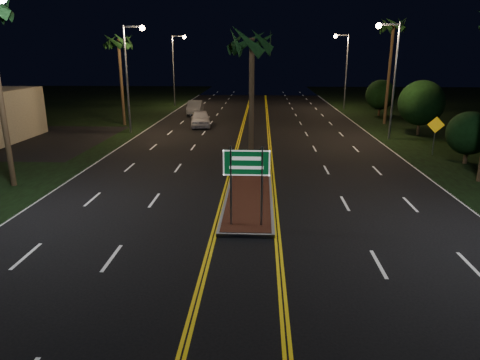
# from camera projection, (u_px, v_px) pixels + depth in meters

# --- Properties ---
(ground) EXTENTS (120.00, 120.00, 0.00)m
(ground) POSITION_uv_depth(u_px,v_px,m) (243.00, 261.00, 14.39)
(ground) COLOR black
(ground) RESTS_ON ground
(median_island) EXTENTS (2.25, 10.25, 0.17)m
(median_island) POSITION_uv_depth(u_px,v_px,m) (249.00, 193.00, 21.07)
(median_island) COLOR gray
(median_island) RESTS_ON ground
(highway_sign) EXTENTS (1.80, 0.08, 3.20)m
(highway_sign) POSITION_uv_depth(u_px,v_px,m) (246.00, 170.00, 16.38)
(highway_sign) COLOR gray
(highway_sign) RESTS_ON ground
(streetlight_left_mid) EXTENTS (1.91, 0.44, 9.00)m
(streetlight_left_mid) POSITION_uv_depth(u_px,v_px,m) (130.00, 67.00, 36.27)
(streetlight_left_mid) COLOR gray
(streetlight_left_mid) RESTS_ON ground
(streetlight_left_far) EXTENTS (1.91, 0.44, 9.00)m
(streetlight_left_far) POSITION_uv_depth(u_px,v_px,m) (176.00, 62.00, 55.43)
(streetlight_left_far) COLOR gray
(streetlight_left_far) RESTS_ON ground
(streetlight_right_mid) EXTENTS (1.91, 0.44, 9.00)m
(streetlight_right_mid) POSITION_uv_depth(u_px,v_px,m) (391.00, 68.00, 33.35)
(streetlight_right_mid) COLOR gray
(streetlight_right_mid) RESTS_ON ground
(streetlight_right_far) EXTENTS (1.91, 0.44, 9.00)m
(streetlight_right_far) POSITION_uv_depth(u_px,v_px,m) (344.00, 63.00, 52.51)
(streetlight_right_far) COLOR gray
(streetlight_right_far) RESTS_ON ground
(palm_median) EXTENTS (2.40, 2.40, 8.30)m
(palm_median) POSITION_uv_depth(u_px,v_px,m) (252.00, 42.00, 22.38)
(palm_median) COLOR #382819
(palm_median) RESTS_ON ground
(palm_left_far) EXTENTS (2.40, 2.40, 8.80)m
(palm_left_far) POSITION_uv_depth(u_px,v_px,m) (118.00, 42.00, 39.61)
(palm_left_far) COLOR #382819
(palm_left_far) RESTS_ON ground
(palm_right_far) EXTENTS (2.40, 2.40, 10.30)m
(palm_right_far) POSITION_uv_depth(u_px,v_px,m) (394.00, 27.00, 39.92)
(palm_right_far) COLOR #382819
(palm_right_far) RESTS_ON ground
(shrub_near) EXTENTS (2.70, 2.70, 3.30)m
(shrub_near) POSITION_uv_depth(u_px,v_px,m) (469.00, 133.00, 26.61)
(shrub_near) COLOR #382819
(shrub_near) RESTS_ON ground
(shrub_mid) EXTENTS (3.78, 3.78, 4.62)m
(shrub_mid) POSITION_uv_depth(u_px,v_px,m) (421.00, 103.00, 35.94)
(shrub_mid) COLOR #382819
(shrub_mid) RESTS_ON ground
(shrub_far) EXTENTS (3.24, 3.24, 3.96)m
(shrub_far) POSITION_uv_depth(u_px,v_px,m) (381.00, 95.00, 47.55)
(shrub_far) COLOR #382819
(shrub_far) RESTS_ON ground
(car_near) EXTENTS (3.04, 5.62, 1.78)m
(car_near) POSITION_uv_depth(u_px,v_px,m) (200.00, 117.00, 40.73)
(car_near) COLOR white
(car_near) RESTS_ON ground
(car_far) EXTENTS (2.49, 5.32, 1.74)m
(car_far) POSITION_uv_depth(u_px,v_px,m) (195.00, 106.00, 49.43)
(car_far) COLOR #B2B6BC
(car_far) RESTS_ON ground
(warning_sign) EXTENTS (1.10, 0.19, 2.65)m
(warning_sign) POSITION_uv_depth(u_px,v_px,m) (435.00, 130.00, 28.94)
(warning_sign) COLOR gray
(warning_sign) RESTS_ON ground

